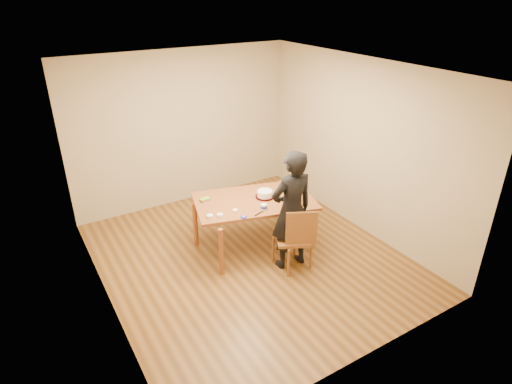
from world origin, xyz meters
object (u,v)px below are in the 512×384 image
dining_chair (292,238)px  cake (265,194)px  cake_plate (265,197)px  dining_table (254,201)px  person (292,211)px

dining_chair → cake: cake is taller
dining_chair → cake_plate: (0.03, 0.76, 0.31)m
dining_table → dining_chair: size_ratio=3.89×
dining_chair → cake: size_ratio=1.89×
cake_plate → person: size_ratio=0.16×
dining_chair → cake_plate: 0.83m
dining_table → person: (0.15, -0.73, 0.13)m
cake → person: (-0.03, -0.72, 0.05)m
dining_table → cake_plate: size_ratio=6.09×
cake_plate → person: bearing=-92.4°
cake → cake_plate: bearing=0.0°
dining_table → dining_chair: dining_table is taller
dining_table → cake_plate: 0.18m
cake → person: size_ratio=0.14×
cake_plate → person: person is taller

